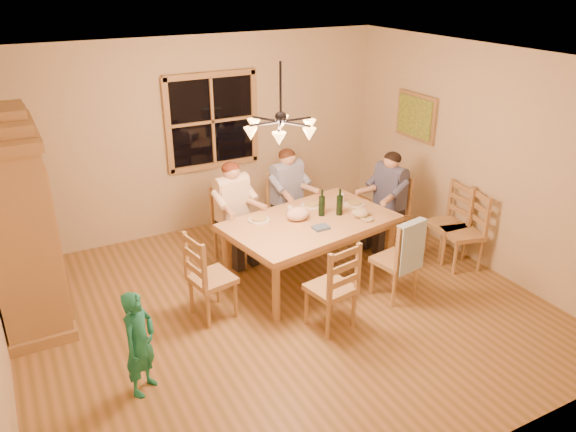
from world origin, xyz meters
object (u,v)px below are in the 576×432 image
dining_table (310,228)px  chair_spare_front (445,235)px  chandelier (281,127)px  chair_near_right (394,272)px  wine_bottle_a (322,203)px  wine_bottle_b (340,202)px  chair_end_right (387,225)px  chair_spare_back (461,244)px  chair_end_left (213,291)px  adult_woman (233,200)px  chair_near_left (330,300)px  child (140,343)px  chair_far_left (234,239)px  chair_far_right (288,221)px  armoire (20,228)px  adult_slate_man (390,188)px  adult_plaid_man (288,185)px

dining_table → chair_spare_front: size_ratio=2.16×
chandelier → chair_near_right: 2.21m
wine_bottle_a → wine_bottle_b: size_ratio=1.00×
chair_end_right → chair_spare_back: same height
chair_end_left → adult_woman: size_ratio=1.13×
chair_near_right → dining_table: bearing=117.9°
chandelier → chair_spare_back: size_ratio=0.78×
chair_end_right → wine_bottle_b: 1.16m
chair_near_left → wine_bottle_b: (0.71, 0.97, 0.62)m
chandelier → child: bearing=-160.8°
chair_end_right → chair_spare_back: 1.01m
chair_far_left → dining_table: bearing=117.9°
chair_far_right → wine_bottle_a: size_ratio=3.00×
armoire → chair_end_right: 4.47m
chair_far_right → adult_woman: (-0.86, -0.15, 0.54)m
chair_end_left → child: bearing=-59.8°
chair_far_left → chair_end_right: (1.98, -0.59, 0.00)m
armoire → chair_near_right: (3.69, -1.48, -0.75)m
adult_slate_man → adult_woman: bearing=63.4°
adult_slate_man → adult_plaid_man: bearing=46.6°
chair_end_left → wine_bottle_a: bearing=90.8°
chair_far_right → adult_plaid_man: size_ratio=1.13×
dining_table → chandelier: bearing=-142.7°
chair_near_left → child: (-2.00, -0.07, 0.20)m
chair_near_right → chair_near_left: bearing=180.0°
wine_bottle_a → chair_spare_back: size_ratio=0.33×
chandelier → chair_end_right: size_ratio=0.78×
dining_table → adult_plaid_man: adult_plaid_man is taller
chair_spare_back → armoire: bearing=89.1°
chair_end_right → wine_bottle_b: bearing=95.4°
armoire → wine_bottle_a: (3.24, -0.60, -0.13)m
adult_woman → adult_slate_man: 2.06m
dining_table → wine_bottle_b: (0.39, -0.02, 0.26)m
armoire → chair_spare_back: 5.10m
chair_end_left → wine_bottle_b: wine_bottle_b is taller
chair_end_right → chair_spare_front: same height
armoire → chair_far_right: armoire is taller
chair_far_left → chair_end_right: 2.06m
adult_woman → wine_bottle_b: bearing=130.6°
chandelier → adult_slate_man: size_ratio=0.88×
chair_end_left → adult_woman: (0.70, 1.06, 0.54)m
adult_slate_man → wine_bottle_b: adult_slate_man is taller
adult_slate_man → armoire: bearing=74.5°
chair_far_left → chair_spare_front: (2.46, -1.19, 0.00)m
adult_woman → wine_bottle_b: size_ratio=2.65×
chair_end_right → chair_spare_front: (0.49, -0.60, 0.00)m
adult_slate_man → dining_table: bearing=90.0°
chandelier → child: (-1.69, -0.59, -1.57)m
adult_woman → chandelier: bearing=80.6°
wine_bottle_a → chair_far_right: bearing=88.6°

